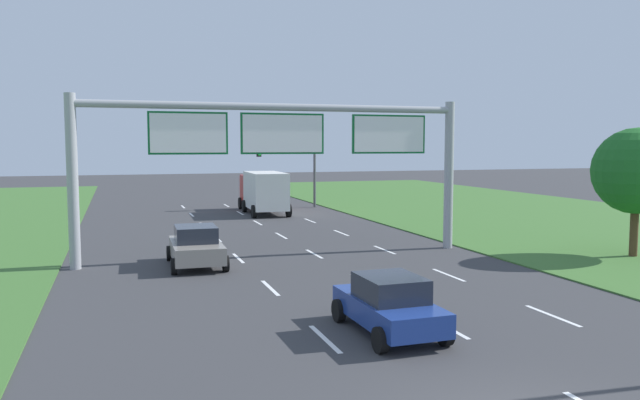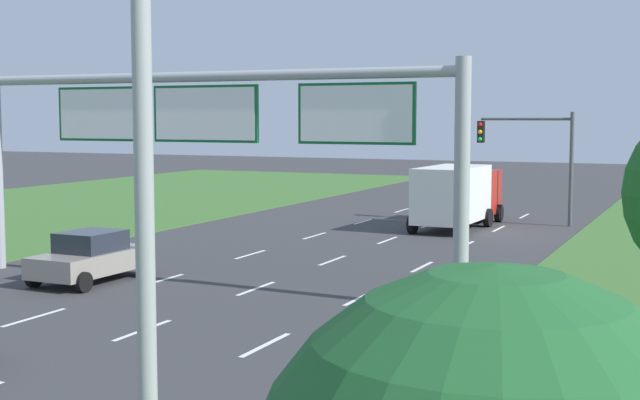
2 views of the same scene
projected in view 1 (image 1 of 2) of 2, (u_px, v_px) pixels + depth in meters
lane_dashes_inner_left at (270, 288)px, 21.68m from camera, size 0.14×62.40×0.01m
lane_dashes_inner_right at (363, 281)px, 22.76m from camera, size 0.14×62.40×0.01m
lane_dashes_slip at (448, 275)px, 23.84m from camera, size 0.14×62.40×0.01m
car_near_red at (196, 246)px, 25.58m from camera, size 2.29×4.20×1.65m
car_lead_silver at (389, 304)px, 16.42m from camera, size 2.03×3.95×1.55m
box_truck at (263, 191)px, 45.34m from camera, size 2.86×7.56×3.02m
sign_gantry at (284, 145)px, 27.18m from camera, size 17.24×0.44×7.00m
traffic_light_mast at (291, 159)px, 48.77m from camera, size 4.76×0.49×5.60m
roadside_tree_mid at (637, 171)px, 27.27m from camera, size 3.79×3.79×5.73m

